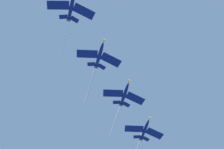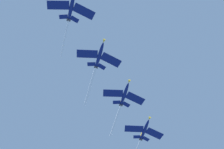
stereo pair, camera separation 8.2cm
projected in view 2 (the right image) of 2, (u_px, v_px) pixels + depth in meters
jet_lead at (70, 12)px, 134.50m from camera, size 19.24×28.00×6.19m
jet_second at (96, 66)px, 144.03m from camera, size 19.91×30.68×6.46m
jet_third at (122, 101)px, 152.25m from camera, size 19.13×29.17×6.18m
jet_fourth at (143, 135)px, 161.98m from camera, size 19.87×30.43×6.28m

